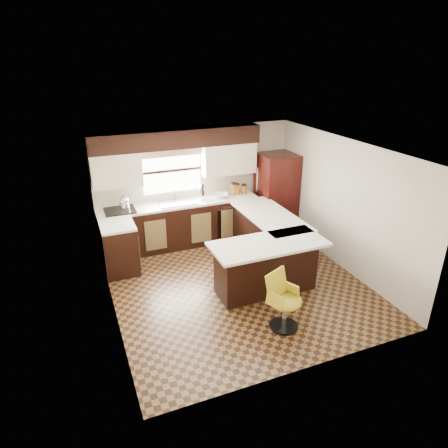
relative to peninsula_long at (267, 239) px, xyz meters
name	(u,v)px	position (x,y,z in m)	size (l,w,h in m)	color
floor	(237,284)	(-0.90, -0.62, -0.45)	(4.40, 4.40, 0.00)	#49301A
ceiling	(239,149)	(-0.90, -0.62, 1.95)	(4.40, 4.40, 0.00)	silver
wall_back	(196,184)	(-0.90, 1.58, 0.75)	(4.40, 4.40, 0.00)	beige
wall_front	(313,289)	(-0.90, -2.83, 0.75)	(4.40, 4.40, 0.00)	beige
wall_left	(107,243)	(-3.00, -0.62, 0.75)	(4.40, 4.40, 0.00)	beige
wall_right	(343,205)	(1.20, -0.62, 0.75)	(4.40, 4.40, 0.00)	beige
base_cab_back	(181,225)	(-1.35, 1.28, 0.00)	(3.30, 0.60, 0.90)	black
base_cab_left	(120,249)	(-2.70, 0.62, 0.00)	(0.60, 0.70, 0.90)	black
counter_back	(180,204)	(-1.35, 1.28, 0.47)	(3.30, 0.60, 0.04)	silver
counter_left	(117,225)	(-2.70, 0.62, 0.47)	(0.60, 0.70, 0.04)	silver
soffit	(177,139)	(-1.30, 1.40, 1.77)	(3.40, 0.35, 0.36)	black
upper_cab_left	(116,170)	(-2.52, 1.40, 1.27)	(0.94, 0.35, 0.64)	beige
upper_cab_right	(228,159)	(-0.22, 1.40, 1.27)	(1.14, 0.35, 0.64)	beige
window_pane	(172,171)	(-1.40, 1.56, 1.10)	(1.20, 0.02, 0.90)	white
valance	(172,152)	(-1.40, 1.52, 1.49)	(1.30, 0.06, 0.18)	#D19B93
sink	(177,203)	(-1.40, 1.25, 0.51)	(0.75, 0.45, 0.03)	#B2B2B7
dishwasher	(230,224)	(-0.35, 0.99, -0.02)	(0.58, 0.03, 0.78)	black
cooktop	(120,210)	(-2.55, 1.25, 0.51)	(0.58, 0.50, 0.03)	black
peninsula_long	(267,239)	(0.00, 0.00, 0.00)	(0.60, 1.95, 0.90)	black
peninsula_return	(266,267)	(-0.53, -0.97, 0.00)	(1.65, 0.60, 0.90)	black
counter_pen_long	(270,216)	(0.05, 0.00, 0.47)	(0.84, 1.95, 0.04)	silver
counter_pen_return	(269,244)	(-0.55, -1.06, 0.47)	(1.89, 0.84, 0.04)	silver
refrigerator	(276,194)	(0.80, 1.12, 0.44)	(0.77, 0.74, 1.79)	black
bar_chair	(285,302)	(-0.73, -1.98, -0.01)	(0.47, 0.47, 0.88)	gold
kettle	(124,202)	(-2.46, 1.26, 0.66)	(0.21, 0.21, 0.28)	silver
percolator	(203,193)	(-0.85, 1.28, 0.64)	(0.13, 0.13, 0.29)	silver
mixing_bowl	(221,195)	(-0.45, 1.28, 0.53)	(0.31, 0.31, 0.07)	white
canister_large	(233,190)	(-0.15, 1.30, 0.62)	(0.13, 0.13, 0.24)	#8E571A
canister_med	(237,190)	(-0.07, 1.30, 0.60)	(0.12, 0.12, 0.22)	#8E571A
canister_small	(244,190)	(0.10, 1.30, 0.59)	(0.13, 0.13, 0.18)	#8E571A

